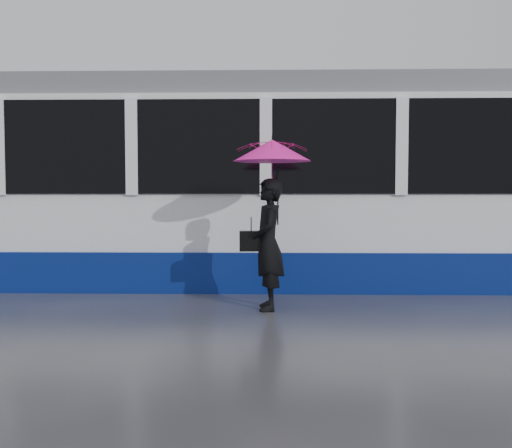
{
  "coord_description": "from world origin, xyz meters",
  "views": [
    {
      "loc": [
        -0.26,
        -7.21,
        1.49
      ],
      "look_at": [
        -0.45,
        0.3,
        1.1
      ],
      "focal_mm": 40.0,
      "sensor_mm": 36.0,
      "label": 1
    }
  ],
  "objects": [
    {
      "name": "ground",
      "position": [
        0.0,
        0.0,
        0.0
      ],
      "size": [
        90.0,
        90.0,
        0.0
      ],
      "primitive_type": "plane",
      "color": "#2D2D33",
      "rests_on": "ground"
    },
    {
      "name": "woman",
      "position": [
        -0.29,
        0.11,
        0.85
      ],
      "size": [
        0.45,
        0.65,
        1.7
      ],
      "primitive_type": "imported",
      "rotation": [
        0.0,
        0.0,
        -1.49
      ],
      "color": "black",
      "rests_on": "ground"
    },
    {
      "name": "rails",
      "position": [
        0.0,
        2.5,
        0.01
      ],
      "size": [
        34.0,
        1.51,
        0.02
      ],
      "color": "#3F3D38",
      "rests_on": "ground"
    },
    {
      "name": "umbrella",
      "position": [
        -0.24,
        0.11,
        1.86
      ],
      "size": [
        1.07,
        1.07,
        1.15
      ],
      "rotation": [
        0.0,
        0.0,
        0.08
      ],
      "color": "#F9144D",
      "rests_on": "ground"
    },
    {
      "name": "handbag",
      "position": [
        -0.51,
        0.13,
        0.89
      ],
      "size": [
        0.31,
        0.15,
        0.44
      ],
      "rotation": [
        0.0,
        0.0,
        0.08
      ],
      "color": "black",
      "rests_on": "ground"
    },
    {
      "name": "tram",
      "position": [
        -3.83,
        2.5,
        1.64
      ],
      "size": [
        26.0,
        2.56,
        3.35
      ],
      "color": "white",
      "rests_on": "ground"
    }
  ]
}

